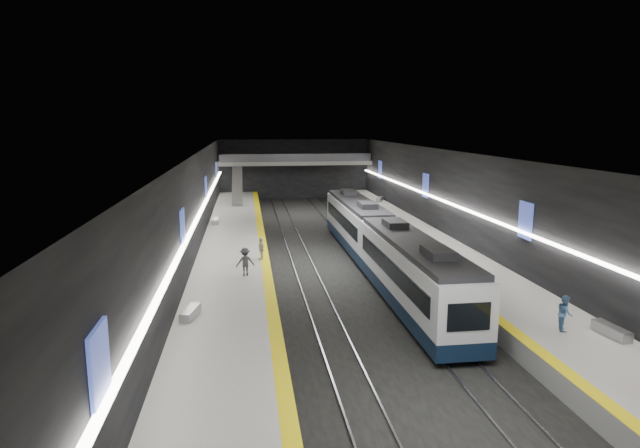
{
  "coord_description": "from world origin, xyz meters",
  "views": [
    {
      "loc": [
        -6.43,
        -37.16,
        10.21
      ],
      "look_at": [
        -0.65,
        4.53,
        2.2
      ],
      "focal_mm": 30.0,
      "sensor_mm": 36.0,
      "label": 1
    }
  ],
  "objects": [
    {
      "name": "ground",
      "position": [
        0.0,
        0.0,
        0.0
      ],
      "size": [
        70.0,
        70.0,
        0.0
      ],
      "primitive_type": "plane",
      "color": "black",
      "rests_on": "ground"
    },
    {
      "name": "ceiling",
      "position": [
        0.0,
        0.0,
        8.0
      ],
      "size": [
        20.0,
        70.0,
        0.04
      ],
      "primitive_type": "cube",
      "rotation": [
        3.14,
        0.0,
        0.0
      ],
      "color": "beige",
      "rests_on": "wall_left"
    },
    {
      "name": "wall_left",
      "position": [
        -10.0,
        0.0,
        4.0
      ],
      "size": [
        0.04,
        70.0,
        8.0
      ],
      "primitive_type": "cube",
      "color": "black",
      "rests_on": "ground"
    },
    {
      "name": "wall_right",
      "position": [
        10.0,
        0.0,
        4.0
      ],
      "size": [
        0.04,
        70.0,
        8.0
      ],
      "primitive_type": "cube",
      "color": "black",
      "rests_on": "ground"
    },
    {
      "name": "wall_back",
      "position": [
        0.0,
        35.0,
        4.0
      ],
      "size": [
        20.0,
        0.04,
        8.0
      ],
      "primitive_type": "cube",
      "color": "black",
      "rests_on": "ground"
    },
    {
      "name": "platform_left",
      "position": [
        -7.5,
        0.0,
        0.5
      ],
      "size": [
        5.0,
        70.0,
        1.0
      ],
      "primitive_type": "cube",
      "color": "slate",
      "rests_on": "ground"
    },
    {
      "name": "tile_surface_left",
      "position": [
        -7.5,
        0.0,
        1.01
      ],
      "size": [
        5.0,
        70.0,
        0.02
      ],
      "primitive_type": "cube",
      "color": "#A3A49F",
      "rests_on": "platform_left"
    },
    {
      "name": "tactile_strip_left",
      "position": [
        -5.3,
        0.0,
        1.02
      ],
      "size": [
        0.6,
        70.0,
        0.02
      ],
      "primitive_type": "cube",
      "color": "yellow",
      "rests_on": "platform_left"
    },
    {
      "name": "platform_right",
      "position": [
        7.5,
        0.0,
        0.5
      ],
      "size": [
        5.0,
        70.0,
        1.0
      ],
      "primitive_type": "cube",
      "color": "slate",
      "rests_on": "ground"
    },
    {
      "name": "tile_surface_right",
      "position": [
        7.5,
        0.0,
        1.01
      ],
      "size": [
        5.0,
        70.0,
        0.02
      ],
      "primitive_type": "cube",
      "color": "#A3A49F",
      "rests_on": "platform_right"
    },
    {
      "name": "tactile_strip_right",
      "position": [
        5.3,
        0.0,
        1.02
      ],
      "size": [
        0.6,
        70.0,
        0.02
      ],
      "primitive_type": "cube",
      "color": "yellow",
      "rests_on": "platform_right"
    },
    {
      "name": "rails",
      "position": [
        -0.0,
        0.0,
        0.06
      ],
      "size": [
        6.52,
        70.0,
        0.12
      ],
      "color": "gray",
      "rests_on": "ground"
    },
    {
      "name": "train",
      "position": [
        2.5,
        -2.34,
        2.2
      ],
      "size": [
        2.69,
        30.04,
        3.6
      ],
      "color": "#0D1C31",
      "rests_on": "ground"
    },
    {
      "name": "ad_posters",
      "position": [
        -0.0,
        1.0,
        4.5
      ],
      "size": [
        19.94,
        53.5,
        2.2
      ],
      "color": "#3849AA",
      "rests_on": "wall_left"
    },
    {
      "name": "cove_light_left",
      "position": [
        -9.8,
        0.0,
        3.8
      ],
      "size": [
        0.25,
        68.6,
        0.12
      ],
      "primitive_type": "cube",
      "color": "white",
      "rests_on": "wall_left"
    },
    {
      "name": "cove_light_right",
      "position": [
        9.8,
        0.0,
        3.8
      ],
      "size": [
        0.25,
        68.6,
        0.12
      ],
      "primitive_type": "cube",
      "color": "white",
      "rests_on": "wall_right"
    },
    {
      "name": "mezzanine_bridge",
      "position": [
        0.0,
        32.93,
        5.04
      ],
      "size": [
        20.0,
        3.0,
        1.5
      ],
      "color": "gray",
      "rests_on": "wall_left"
    },
    {
      "name": "escalator",
      "position": [
        -7.5,
        26.0,
        2.9
      ],
      "size": [
        1.2,
        7.5,
        3.92
      ],
      "primitive_type": "cube",
      "rotation": [
        0.44,
        0.0,
        0.0
      ],
      "color": "#99999E",
      "rests_on": "platform_left"
    },
    {
      "name": "bench_left_near",
      "position": [
        -9.26,
        -12.16,
        1.22
      ],
      "size": [
        0.9,
        1.88,
        0.44
      ],
      "primitive_type": "cube",
      "rotation": [
        0.0,
        0.0,
        -0.23
      ],
      "color": "#99999E",
      "rests_on": "platform_left"
    },
    {
      "name": "bench_left_far",
      "position": [
        -9.38,
        12.41,
        1.24
      ],
      "size": [
        0.56,
        1.94,
        0.47
      ],
      "primitive_type": "cube",
      "rotation": [
        0.0,
        0.0,
        0.01
      ],
      "color": "#99999E",
      "rests_on": "platform_left"
    },
    {
      "name": "bench_right_near",
      "position": [
        9.26,
        -17.03,
        1.23
      ],
      "size": [
        0.72,
        1.96,
        0.47
      ],
      "primitive_type": "cube",
      "rotation": [
        0.0,
        0.0,
        0.1
      ],
      "color": "#99999E",
      "rests_on": "platform_right"
    },
    {
      "name": "bench_right_far",
      "position": [
        9.18,
        23.95,
        1.24
      ],
      "size": [
        1.32,
        2.04,
        0.49
      ],
      "primitive_type": "cube",
      "rotation": [
        0.0,
        0.0,
        -0.42
      ],
      "color": "#99999E",
      "rests_on": "platform_right"
    },
    {
      "name": "passenger_right_b",
      "position": [
        7.55,
        -16.16,
        1.81
      ],
      "size": [
        0.87,
        0.96,
        1.62
      ],
      "primitive_type": "imported",
      "rotation": [
        0.0,
        0.0,
        1.18
      ],
      "color": "#4E77AA",
      "rests_on": "platform_right"
    },
    {
      "name": "passenger_left_a",
      "position": [
        -5.55,
        -1.63,
        1.78
      ],
      "size": [
        0.63,
        0.98,
        1.55
      ],
      "primitive_type": "imported",
      "rotation": [
        0.0,
        0.0,
        -1.27
      ],
      "color": "silver",
      "rests_on": "platform_left"
    },
    {
      "name": "passenger_left_b",
      "position": [
        -6.63,
        -5.4,
        1.87
      ],
      "size": [
        1.23,
        0.86,
        1.74
      ],
      "primitive_type": "imported",
      "rotation": [
        0.0,
        0.0,
        3.34
      ],
      "color": "#3C3B42",
      "rests_on": "platform_left"
    }
  ]
}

